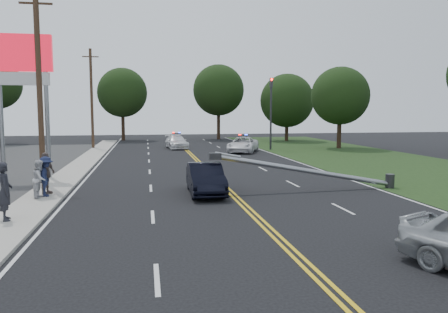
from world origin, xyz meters
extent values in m
plane|color=black|center=(0.00, 0.00, 0.00)|extent=(120.00, 120.00, 0.00)
cube|color=#A6A196|center=(-8.40, 10.00, 0.06)|extent=(1.80, 70.00, 0.12)
cube|color=gold|center=(0.00, 10.00, 0.01)|extent=(0.36, 80.00, 0.00)
cylinder|color=gray|center=(-11.70, 14.00, 3.50)|extent=(0.24, 0.24, 7.00)
cylinder|color=gray|center=(-9.30, 14.00, 3.50)|extent=(0.24, 0.24, 7.00)
cube|color=red|center=(-10.50, 14.00, 7.00)|extent=(3.20, 0.35, 2.00)
cube|color=white|center=(-10.50, 14.00, 5.60)|extent=(2.80, 0.30, 0.70)
cylinder|color=#2D2D30|center=(8.30, 30.00, 3.50)|extent=(0.20, 0.20, 7.00)
cube|color=#2D2D30|center=(8.30, 30.00, 6.60)|extent=(0.28, 0.28, 0.90)
sphere|color=#FF0C07|center=(8.30, 29.84, 6.90)|extent=(0.22, 0.22, 0.22)
cylinder|color=#2D2D30|center=(8.10, 8.00, 0.35)|extent=(0.44, 0.44, 0.70)
cylinder|color=gray|center=(3.67, 8.00, 0.98)|extent=(8.90, 0.24, 1.80)
cube|color=#2D2D30|center=(-0.76, 8.00, 1.76)|extent=(0.55, 0.32, 0.30)
cylinder|color=#382619|center=(-9.20, 12.00, 5.00)|extent=(0.28, 0.28, 10.00)
cube|color=#382619|center=(-9.20, 12.00, 9.20)|extent=(1.60, 0.10, 0.10)
cylinder|color=#382619|center=(-9.20, 34.00, 5.00)|extent=(0.28, 0.28, 10.00)
cube|color=#382619|center=(-9.20, 34.00, 9.20)|extent=(1.60, 0.10, 0.10)
cylinder|color=black|center=(-6.81, 46.43, 1.79)|extent=(0.44, 0.44, 3.59)
sphere|color=black|center=(-6.81, 46.43, 6.18)|extent=(6.35, 6.35, 6.35)
cylinder|color=black|center=(5.85, 46.84, 1.92)|extent=(0.44, 0.44, 3.84)
sphere|color=black|center=(5.85, 46.84, 6.62)|extent=(6.87, 6.87, 6.87)
cylinder|color=black|center=(13.88, 41.89, 1.49)|extent=(0.44, 0.44, 2.98)
sphere|color=black|center=(13.88, 41.89, 5.13)|extent=(6.81, 6.81, 6.81)
cylinder|color=black|center=(15.67, 30.26, 1.56)|extent=(0.44, 0.44, 3.12)
sphere|color=black|center=(15.67, 30.26, 5.37)|extent=(5.89, 5.89, 5.89)
imported|color=black|center=(-1.21, 8.09, 0.71)|extent=(1.58, 4.35, 1.43)
imported|color=white|center=(4.98, 27.77, 0.70)|extent=(4.11, 5.57, 1.41)
imported|color=silver|center=(-0.84, 32.84, 0.66)|extent=(2.42, 4.77, 1.33)
imported|color=#212128|center=(-8.66, 3.95, 1.13)|extent=(0.69, 0.85, 2.01)
imported|color=#B7B6BB|center=(-8.41, 7.88, 0.94)|extent=(0.70, 0.86, 1.63)
imported|color=#192140|center=(-8.23, 8.16, 1.00)|extent=(0.83, 1.22, 1.75)
imported|color=#62534E|center=(-8.37, 8.68, 1.06)|extent=(0.95, 1.19, 1.89)
camera|label=1|loc=(-3.88, -11.78, 3.85)|focal=35.00mm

